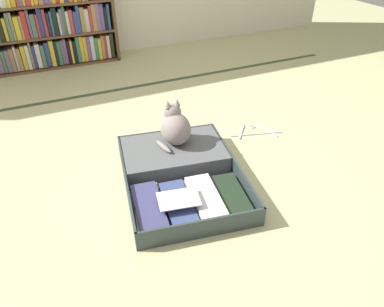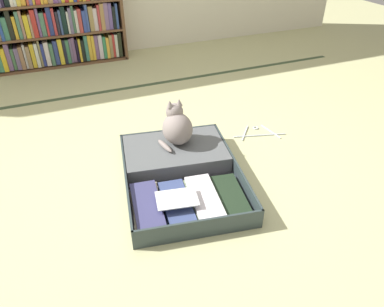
# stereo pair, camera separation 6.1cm
# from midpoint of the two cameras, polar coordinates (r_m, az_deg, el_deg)

# --- Properties ---
(ground_plane) EXTENTS (10.00, 10.00, 0.00)m
(ground_plane) POSITION_cam_midpoint_polar(r_m,az_deg,el_deg) (2.19, -5.11, -4.20)
(ground_plane) COLOR #C1C089
(tatami_border) EXTENTS (4.80, 0.05, 0.00)m
(tatami_border) POSITION_cam_midpoint_polar(r_m,az_deg,el_deg) (3.36, -12.59, 9.68)
(tatami_border) COLOR #3C4E32
(tatami_border) RESTS_ON ground_plane
(bookshelf) EXTENTS (1.32, 0.26, 0.93)m
(bookshelf) POSITION_cam_midpoint_polar(r_m,az_deg,el_deg) (4.01, -20.49, 19.29)
(bookshelf) COLOR brown
(bookshelf) RESTS_ON ground_plane
(open_suitcase) EXTENTS (0.80, 0.99, 0.12)m
(open_suitcase) POSITION_cam_midpoint_polar(r_m,az_deg,el_deg) (2.18, -1.26, -2.68)
(open_suitcase) COLOR #303D3E
(open_suitcase) RESTS_ON ground_plane
(black_cat) EXTENTS (0.23, 0.23, 0.28)m
(black_cat) POSITION_cam_midpoint_polar(r_m,az_deg,el_deg) (2.26, -1.70, 4.28)
(black_cat) COLOR gray
(black_cat) RESTS_ON open_suitcase
(clothes_hanger) EXTENTS (0.37, 0.24, 0.01)m
(clothes_hanger) POSITION_cam_midpoint_polar(r_m,az_deg,el_deg) (2.68, 11.14, 3.25)
(clothes_hanger) COLOR silver
(clothes_hanger) RESTS_ON ground_plane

